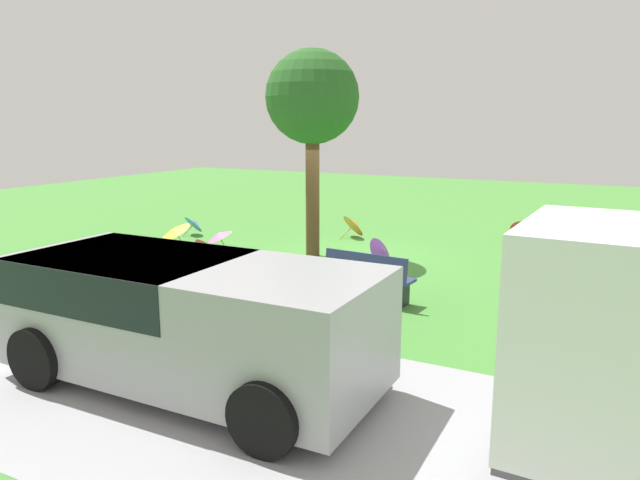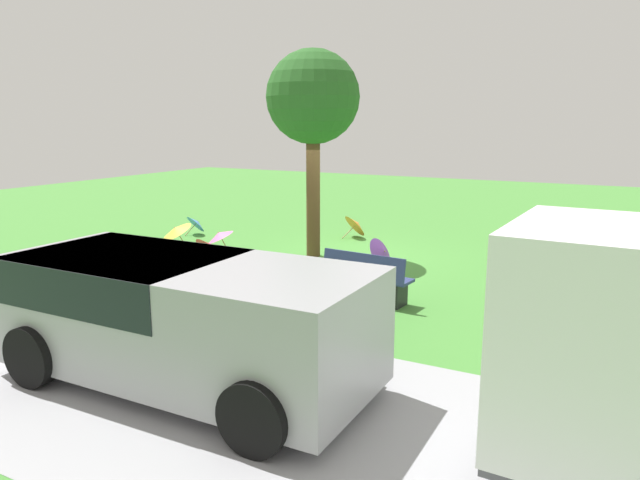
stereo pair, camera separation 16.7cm
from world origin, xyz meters
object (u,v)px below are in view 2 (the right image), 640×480
object	(u,v)px
parasol_pink_1	(591,232)
parasol_red_1	(525,228)
shade_tree	(313,100)
parasol_pink_0	(220,235)
park_bench	(366,276)
van_dark	(175,310)
parasol_yellow_1	(176,230)
parasol_orange_1	(356,224)
parasol_purple_0	(382,252)
parasol_blue_0	(197,223)
parasol_red_0	(213,249)

from	to	relation	value
parasol_pink_1	parasol_red_1	size ratio (longest dim) A/B	1.49
parasol_red_1	shade_tree	bearing A→B (deg)	47.60
parasol_pink_1	parasol_pink_0	bearing A→B (deg)	29.65
parasol_pink_1	park_bench	bearing A→B (deg)	64.16
van_dark	park_bench	xyz separation A→B (m)	(-0.74, -4.07, -0.45)
parasol_yellow_1	parasol_orange_1	world-z (taller)	parasol_yellow_1
van_dark	shade_tree	bearing A→B (deg)	-74.91
parasol_pink_1	parasol_orange_1	bearing A→B (deg)	12.50
parasol_purple_0	parasol_pink_1	xyz separation A→B (m)	(-3.85, -4.09, 0.11)
parasol_pink_0	parasol_pink_1	distance (m)	9.12
van_dark	parasol_blue_0	world-z (taller)	van_dark
park_bench	parasol_purple_0	distance (m)	2.53
parasol_purple_0	parasol_blue_0	bearing A→B (deg)	-10.10
parasol_blue_0	parasol_pink_1	world-z (taller)	parasol_pink_1
parasol_red_1	parasol_purple_0	bearing A→B (deg)	65.29
parasol_blue_0	parasol_orange_1	size ratio (longest dim) A/B	0.84
parasol_orange_1	parasol_red_1	distance (m)	4.55
parasol_red_0	parasol_pink_1	bearing A→B (deg)	-142.15
parasol_pink_1	parasol_orange_1	world-z (taller)	parasol_pink_1
shade_tree	parasol_purple_0	world-z (taller)	shade_tree
shade_tree	parasol_purple_0	size ratio (longest dim) A/B	6.28
parasol_blue_0	parasol_red_0	xyz separation A→B (m)	(-2.64, 2.63, 0.04)
van_dark	parasol_red_1	world-z (taller)	van_dark
parasol_purple_0	parasol_orange_1	world-z (taller)	parasol_orange_1
shade_tree	parasol_pink_1	bearing A→B (deg)	-146.52
parasol_red_1	parasol_yellow_1	bearing A→B (deg)	36.21
van_dark	parasol_purple_0	size ratio (longest dim) A/B	6.11
parasol_pink_0	parasol_red_0	size ratio (longest dim) A/B	0.94
parasol_blue_0	parasol_purple_0	distance (m)	6.14
parasol_purple_0	park_bench	bearing A→B (deg)	105.83
parasol_yellow_1	park_bench	bearing A→B (deg)	163.52
parasol_pink_0	parasol_pink_1	size ratio (longest dim) A/B	0.84
parasol_purple_0	van_dark	bearing A→B (deg)	89.57
parasol_pink_0	parasol_red_0	bearing A→B (deg)	120.79
parasol_pink_1	parasol_yellow_1	distance (m)	10.26
parasol_blue_0	parasol_pink_0	xyz separation A→B (m)	(-1.97, 1.50, 0.09)
parasol_yellow_1	parasol_red_0	xyz separation A→B (m)	(-1.83, 0.87, -0.12)
parasol_pink_0	parasol_purple_0	distance (m)	4.10
parasol_orange_1	parasol_red_1	world-z (taller)	parasol_orange_1
parasol_red_1	parasol_pink_1	bearing A→B (deg)	158.02
parasol_pink_0	shade_tree	bearing A→B (deg)	-161.78
parasol_red_1	parasol_red_0	bearing A→B (deg)	48.41
van_dark	parasol_pink_1	xyz separation A→B (m)	(-3.90, -10.59, -0.46)
parasol_purple_0	parasol_red_0	distance (m)	3.75
van_dark	parasol_pink_0	bearing A→B (deg)	-56.42
parasol_pink_1	parasol_yellow_1	xyz separation A→B (m)	(9.08, 4.77, 0.04)
parasol_pink_1	parasol_orange_1	distance (m)	5.91
park_bench	parasol_yellow_1	world-z (taller)	park_bench
park_bench	parasol_red_0	size ratio (longest dim) A/B	1.67
parasol_pink_0	parasol_red_0	xyz separation A→B (m)	(-0.67, 1.13, -0.05)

